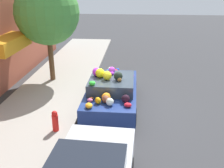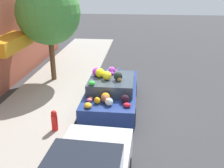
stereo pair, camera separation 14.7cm
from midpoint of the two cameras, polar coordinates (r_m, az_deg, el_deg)
ground_plane at (r=10.22m, az=0.20°, el=-5.19°), size 60.00×60.00×0.00m
sidewalk_curb at (r=10.77m, az=-14.28°, el=-4.08°), size 24.00×3.20×0.12m
street_tree at (r=12.38m, az=-13.34°, el=14.86°), size 2.87×2.87×4.60m
fire_hydrant at (r=8.59m, az=-11.94°, el=-7.77°), size 0.20×0.20×0.70m
art_car at (r=9.87m, az=0.37°, el=-1.56°), size 4.04×1.87×1.63m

